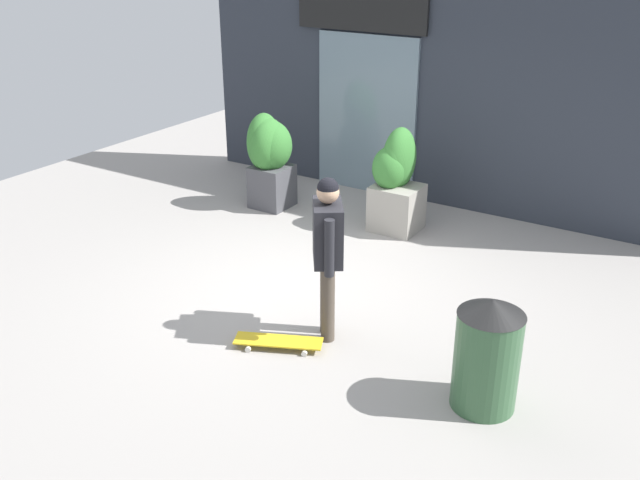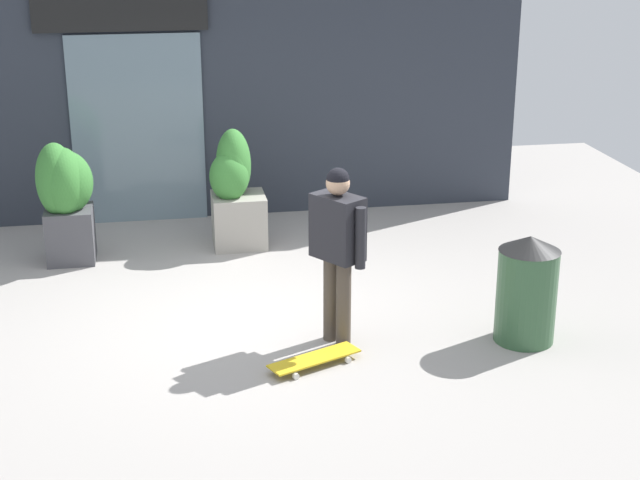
# 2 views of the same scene
# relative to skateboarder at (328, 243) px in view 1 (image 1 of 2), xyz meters

# --- Properties ---
(ground_plane) EXTENTS (12.00, 12.00, 0.00)m
(ground_plane) POSITION_rel_skateboarder_xyz_m (-0.64, 0.64, -0.97)
(ground_plane) COLOR #9E9993
(building_facade) EXTENTS (7.33, 0.31, 3.39)m
(building_facade) POSITION_rel_skateboarder_xyz_m (-0.69, 3.95, 0.71)
(building_facade) COLOR #2D333D
(building_facade) RESTS_ON ground_plane
(skateboarder) EXTENTS (0.47, 0.53, 1.60)m
(skateboarder) POSITION_rel_skateboarder_xyz_m (0.00, 0.00, 0.00)
(skateboarder) COLOR #4C4238
(skateboarder) RESTS_ON ground_plane
(skateboard) EXTENTS (0.84, 0.54, 0.08)m
(skateboard) POSITION_rel_skateboarder_xyz_m (-0.27, -0.43, -0.91)
(skateboard) COLOR gold
(skateboard) RESTS_ON ground_plane
(planter_box_left) EXTENTS (0.61, 0.65, 1.32)m
(planter_box_left) POSITION_rel_skateboarder_xyz_m (-0.65, 2.73, -0.27)
(planter_box_left) COLOR gray
(planter_box_left) RESTS_ON ground_plane
(planter_box_right) EXTENTS (0.59, 0.63, 1.32)m
(planter_box_right) POSITION_rel_skateboarder_xyz_m (-2.48, 2.51, -0.20)
(planter_box_right) COLOR #47474C
(planter_box_right) RESTS_ON ground_plane
(trash_bin) EXTENTS (0.54, 0.54, 0.98)m
(trash_bin) POSITION_rel_skateboarder_xyz_m (1.64, -0.25, -0.48)
(trash_bin) COLOR #335938
(trash_bin) RESTS_ON ground_plane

